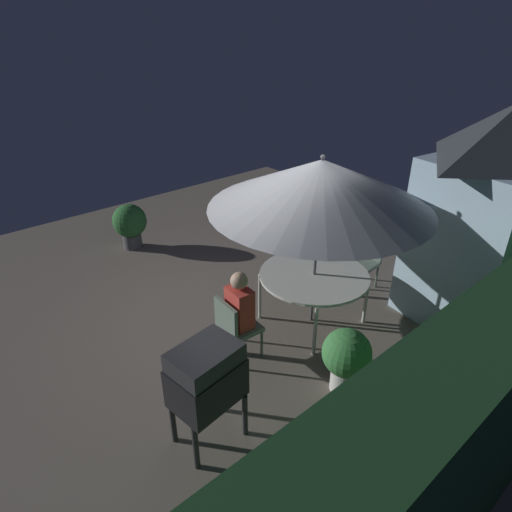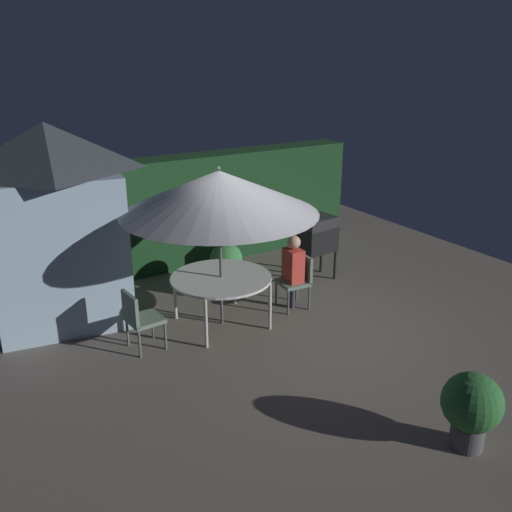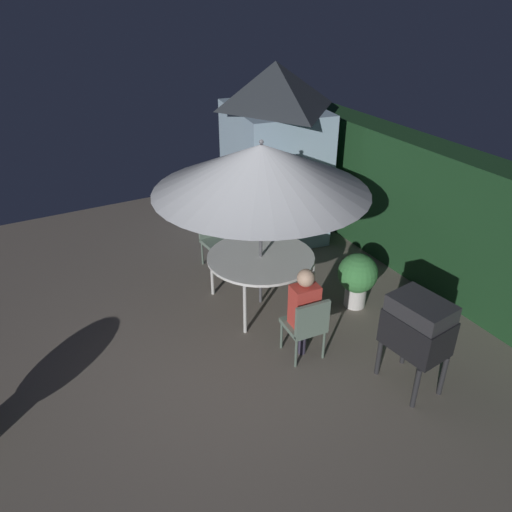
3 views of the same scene
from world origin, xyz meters
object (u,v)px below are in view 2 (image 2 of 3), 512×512
object	(u,v)px
chair_near_shed	(297,278)
potted_plant_by_grill	(226,262)
person_in_red	(293,264)
potted_plant_by_shed	(471,406)
garden_shed	(56,225)
patio_table	(221,280)
bbq_grill	(316,236)
chair_far_side	(139,317)
patio_umbrella	(219,192)

from	to	relation	value
chair_near_shed	potted_plant_by_grill	size ratio (longest dim) A/B	1.06
potted_plant_by_grill	person_in_red	distance (m)	1.43
potted_plant_by_shed	garden_shed	bearing A→B (deg)	118.57
garden_shed	patio_table	world-z (taller)	garden_shed
bbq_grill	potted_plant_by_grill	xyz separation A→B (m)	(-1.62, 0.48, -0.35)
chair_near_shed	person_in_red	distance (m)	0.28
chair_far_side	person_in_red	world-z (taller)	person_in_red
garden_shed	potted_plant_by_shed	xyz separation A→B (m)	(2.92, -5.36, -1.07)
chair_far_side	person_in_red	size ratio (longest dim) A/B	0.71
bbq_grill	person_in_red	world-z (taller)	person_in_red
garden_shed	chair_far_side	size ratio (longest dim) A/B	3.45
garden_shed	bbq_grill	size ratio (longest dim) A/B	2.58
garden_shed	bbq_grill	xyz separation A→B (m)	(4.40, -0.68, -0.73)
bbq_grill	chair_far_side	world-z (taller)	bbq_grill
garden_shed	chair_far_side	bearing A→B (deg)	-66.14
patio_table	potted_plant_by_shed	distance (m)	4.06
chair_near_shed	garden_shed	bearing A→B (deg)	156.18
chair_far_side	potted_plant_by_shed	size ratio (longest dim) A/B	1.02
bbq_grill	potted_plant_by_grill	world-z (taller)	bbq_grill
potted_plant_by_shed	chair_near_shed	bearing A→B (deg)	82.80
patio_table	garden_shed	bearing A→B (deg)	145.45
bbq_grill	potted_plant_by_shed	world-z (taller)	bbq_grill
chair_far_side	potted_plant_by_shed	bearing A→B (deg)	-59.68
patio_umbrella	potted_plant_by_grill	xyz separation A→B (m)	(0.74, 1.20, -1.62)
garden_shed	potted_plant_by_grill	world-z (taller)	garden_shed
bbq_grill	potted_plant_by_shed	distance (m)	4.92
person_in_red	potted_plant_by_grill	bearing A→B (deg)	112.69
chair_near_shed	potted_plant_by_shed	bearing A→B (deg)	-97.20
bbq_grill	person_in_red	size ratio (longest dim) A/B	0.95
chair_near_shed	potted_plant_by_grill	xyz separation A→B (m)	(-0.63, 1.30, -0.02)
patio_table	chair_near_shed	size ratio (longest dim) A/B	1.73
chair_near_shed	chair_far_side	xyz separation A→B (m)	(-2.74, -0.01, 0.00)
garden_shed	potted_plant_by_shed	bearing A→B (deg)	-61.43
chair_near_shed	potted_plant_by_grill	bearing A→B (deg)	115.72
patio_umbrella	chair_far_side	xyz separation A→B (m)	(-1.37, -0.11, -1.60)
person_in_red	chair_near_shed	bearing A→B (deg)	-4.18
potted_plant_by_shed	potted_plant_by_grill	xyz separation A→B (m)	(-0.14, 5.16, -0.01)
bbq_grill	chair_near_shed	world-z (taller)	bbq_grill
garden_shed	potted_plant_by_shed	distance (m)	6.19
garden_shed	chair_near_shed	size ratio (longest dim) A/B	3.45
bbq_grill	chair_far_side	bearing A→B (deg)	-167.46
chair_near_shed	person_in_red	bearing A→B (deg)	175.82
patio_table	potted_plant_by_grill	world-z (taller)	potted_plant_by_grill
bbq_grill	person_in_red	distance (m)	1.35
patio_table	bbq_grill	bearing A→B (deg)	16.96
potted_plant_by_grill	patio_table	bearing A→B (deg)	-121.67
potted_plant_by_shed	potted_plant_by_grill	bearing A→B (deg)	91.55
patio_umbrella	potted_plant_by_grill	distance (m)	2.15
potted_plant_by_grill	bbq_grill	bearing A→B (deg)	-16.48
patio_umbrella	person_in_red	xyz separation A→B (m)	(1.28, -0.09, -1.33)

